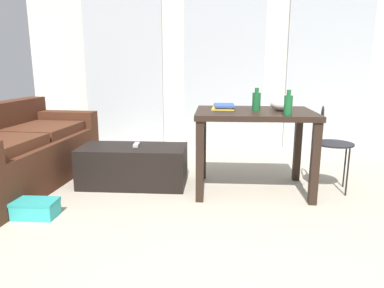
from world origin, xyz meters
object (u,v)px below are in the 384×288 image
object	(u,v)px
couch	(15,154)
shoebox	(36,209)
wire_chair	(328,137)
bowl	(281,104)
bottle_far	(288,105)
book_stack	(224,107)
tv_remote_primary	(136,145)
craft_table	(254,124)
bottle_near	(256,101)
coffee_table	(133,166)

from	to	relation	value
couch	shoebox	bearing A→B (deg)	-52.35
wire_chair	bowl	bearing A→B (deg)	-172.98
couch	bottle_far	size ratio (longest dim) A/B	9.35
bottle_far	book_stack	size ratio (longest dim) A/B	0.72
bottle_far	tv_remote_primary	bearing A→B (deg)	163.85
book_stack	bottle_far	bearing A→B (deg)	-38.14
craft_table	tv_remote_primary	bearing A→B (deg)	175.03
couch	tv_remote_primary	distance (m)	1.25
bottle_near	bottle_far	xyz separation A→B (m)	(0.24, -0.31, 0.00)
bowl	coffee_table	bearing A→B (deg)	177.47
bowl	couch	bearing A→B (deg)	-179.64
bowl	tv_remote_primary	distance (m)	1.49
wire_chair	book_stack	bearing A→B (deg)	177.16
tv_remote_primary	bowl	bearing A→B (deg)	-7.80
bowl	shoebox	bearing A→B (deg)	-159.30
craft_table	tv_remote_primary	distance (m)	1.20
couch	bottle_far	xyz separation A→B (m)	(2.66, -0.30, 0.56)
bottle_far	tv_remote_primary	world-z (taller)	bottle_far
bottle_far	shoebox	bearing A→B (deg)	-167.34
coffee_table	shoebox	bearing A→B (deg)	-126.13
shoebox	tv_remote_primary	bearing A→B (deg)	53.53
couch	book_stack	bearing A→B (deg)	3.41
shoebox	bottle_near	bearing A→B (deg)	22.82
book_stack	tv_remote_primary	distance (m)	0.96
bottle_near	couch	bearing A→B (deg)	-179.82
couch	bowl	world-z (taller)	bowl
craft_table	book_stack	world-z (taller)	book_stack
bottle_near	shoebox	size ratio (longest dim) A/B	0.62
bottle_near	bottle_far	bearing A→B (deg)	-52.47
craft_table	book_stack	size ratio (longest dim) A/B	3.64
wire_chair	tv_remote_primary	size ratio (longest dim) A/B	5.41
book_stack	tv_remote_primary	xyz separation A→B (m)	(-0.88, -0.01, -0.40)
coffee_table	wire_chair	bearing A→B (deg)	-0.16
wire_chair	bottle_near	distance (m)	0.80
couch	bottle_near	bearing A→B (deg)	0.18
wire_chair	bowl	distance (m)	0.58
bottle_near	bowl	size ratio (longest dim) A/B	1.09
craft_table	bowl	distance (m)	0.31
coffee_table	wire_chair	xyz separation A→B (m)	(1.93, -0.01, 0.33)
couch	shoebox	world-z (taller)	couch
craft_table	wire_chair	world-z (taller)	wire_chair
bottle_far	couch	bearing A→B (deg)	173.58
couch	craft_table	xyz separation A→B (m)	(2.41, 0.01, 0.34)
shoebox	craft_table	bearing A→B (deg)	23.05
tv_remote_primary	shoebox	distance (m)	1.14
bottle_far	bowl	distance (m)	0.32
bowl	craft_table	bearing A→B (deg)	-178.56
coffee_table	shoebox	xyz separation A→B (m)	(-0.62, -0.84, -0.13)
book_stack	shoebox	xyz separation A→B (m)	(-1.53, -0.89, -0.74)
bottle_near	bottle_far	world-z (taller)	bottle_far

